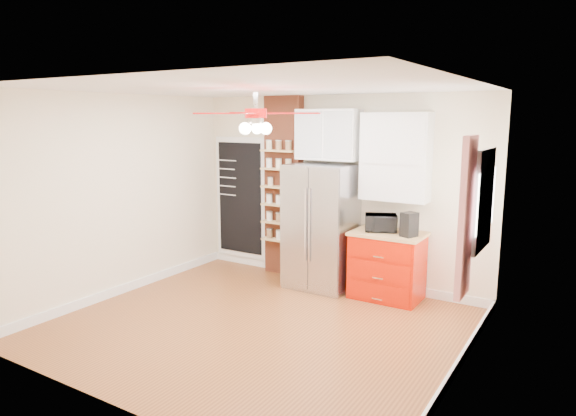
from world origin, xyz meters
The scene contains 21 objects.
floor centered at (0.00, 0.00, 0.00)m, with size 4.50×4.50×0.00m, color brown.
ceiling centered at (0.00, 0.00, 2.70)m, with size 4.50×4.50×0.00m, color white.
wall_back centered at (0.00, 2.00, 1.35)m, with size 4.50×0.02×2.70m, color #F0E3C1.
wall_front centered at (0.00, -2.00, 1.35)m, with size 4.50×0.02×2.70m, color #F0E3C1.
wall_left centered at (-2.25, 0.00, 1.35)m, with size 0.02×4.00×2.70m, color #F0E3C1.
wall_right centered at (2.25, 0.00, 1.35)m, with size 0.02×4.00×2.70m, color #F0E3C1.
chalkboard centered at (-1.70, 1.96, 1.10)m, with size 0.95×0.05×1.95m.
brick_pillar centered at (-0.85, 1.92, 1.35)m, with size 0.60×0.16×2.70m, color brown.
fridge centered at (-0.05, 1.63, 0.88)m, with size 0.90×0.70×1.75m, color #BBBAC0.
upper_glass_cabinet centered at (-0.05, 1.82, 2.15)m, with size 0.90×0.35×0.70m, color white.
red_cabinet centered at (0.92, 1.68, 0.45)m, with size 0.94×0.64×0.90m.
upper_shelf_unit centered at (0.92, 1.85, 1.88)m, with size 0.90×0.30×1.15m, color white.
window centered at (2.23, 0.90, 1.55)m, with size 0.04×0.75×1.05m, color white.
curtain centered at (2.18, 0.35, 1.45)m, with size 0.06×0.40×1.55m, color red.
ceiling_fan centered at (0.00, 0.00, 2.42)m, with size 1.40×1.40×0.44m.
toaster_oven centered at (0.81, 1.68, 1.01)m, with size 0.41×0.28×0.23m, color black.
coffee_maker centered at (1.23, 1.58, 1.06)m, with size 0.16×0.19×0.31m, color black.
canister_left centered at (1.23, 1.57, 0.97)m, with size 0.09×0.09×0.13m, color #B4330A.
canister_right centered at (1.20, 1.75, 0.97)m, with size 0.11×0.11×0.13m, color red.
pantry_jar_oats centered at (-1.00, 1.78, 1.43)m, with size 0.08×0.08×0.12m, color #C9B399.
pantry_jar_beans centered at (-0.68, 1.77, 1.43)m, with size 0.09×0.09×0.12m, color olive.
Camera 1 is at (3.24, -4.60, 2.39)m, focal length 32.00 mm.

